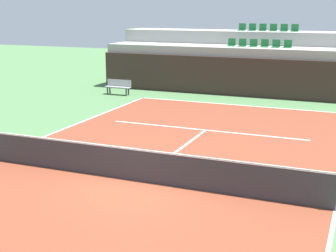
{
  "coord_description": "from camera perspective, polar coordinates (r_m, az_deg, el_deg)",
  "views": [
    {
      "loc": [
        5.85,
        -11.79,
        4.88
      ],
      "look_at": [
        0.16,
        2.0,
        1.2
      ],
      "focal_mm": 51.73,
      "sensor_mm": 36.0,
      "label": 1
    }
  ],
  "objects": [
    {
      "name": "baseline_far",
      "position": [
        24.93,
        8.43,
        2.44
      ],
      "size": [
        11.0,
        0.1,
        0.0
      ],
      "primitive_type": "cube",
      "color": "white",
      "rests_on": "court_surface"
    },
    {
      "name": "tennis_net",
      "position": [
        13.86,
        -3.77,
        -4.55
      ],
      "size": [
        11.08,
        0.08,
        1.07
      ],
      "color": "black",
      "rests_on": "court_surface"
    },
    {
      "name": "service_line_far",
      "position": [
        19.71,
        4.46,
        -0.48
      ],
      "size": [
        8.26,
        0.1,
        0.0
      ],
      "primitive_type": "cube",
      "color": "white",
      "rests_on": "court_surface"
    },
    {
      "name": "court_surface",
      "position": [
        14.03,
        -3.74,
        -6.5
      ],
      "size": [
        11.0,
        24.0,
        0.01
      ],
      "primitive_type": "cube",
      "color": "brown",
      "rests_on": "ground_plane"
    },
    {
      "name": "stands_tier_upper",
      "position": [
        30.82,
        11.47,
        7.7
      ],
      "size": [
        18.27,
        2.4,
        3.44
      ],
      "primitive_type": "cube",
      "color": "#9E9E99",
      "rests_on": "ground_plane"
    },
    {
      "name": "seating_row_upper",
      "position": [
        30.78,
        11.68,
        11.14
      ],
      "size": [
        3.67,
        0.44,
        0.44
      ],
      "color": "#1E6633",
      "rests_on": "stands_tier_upper"
    },
    {
      "name": "ground_plane",
      "position": [
        14.03,
        -3.74,
        -6.52
      ],
      "size": [
        80.0,
        80.0,
        0.0
      ],
      "primitive_type": "plane",
      "color": "#477042"
    },
    {
      "name": "player_bench",
      "position": [
        27.77,
        -5.87,
        4.72
      ],
      "size": [
        1.5,
        0.4,
        0.85
      ],
      "color": "#99999E",
      "rests_on": "ground_plane"
    },
    {
      "name": "seating_row_lower",
      "position": [
        28.48,
        10.66,
        9.4
      ],
      "size": [
        3.67,
        0.44,
        0.44
      ],
      "color": "#1E6633",
      "rests_on": "stands_tier_lower"
    },
    {
      "name": "back_wall",
      "position": [
        27.25,
        9.86,
        5.63
      ],
      "size": [
        18.27,
        0.3,
        2.16
      ],
      "primitive_type": "cube",
      "color": "#33231E",
      "rests_on": "ground_plane"
    },
    {
      "name": "sideline_right",
      "position": [
        12.76,
        19.15,
        -9.38
      ],
      "size": [
        0.1,
        24.0,
        0.0
      ],
      "primitive_type": "cube",
      "color": "white",
      "rests_on": "court_surface"
    },
    {
      "name": "stands_tier_lower",
      "position": [
        28.53,
        10.49,
        6.47
      ],
      "size": [
        18.27,
        2.4,
        2.66
      ],
      "primitive_type": "cube",
      "color": "#9E9E99",
      "rests_on": "ground_plane"
    },
    {
      "name": "centre_service_line",
      "position": [
        16.81,
        1.06,
        -2.98
      ],
      "size": [
        0.1,
        6.4,
        0.0
      ],
      "primitive_type": "cube",
      "color": "white",
      "rests_on": "court_surface"
    }
  ]
}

